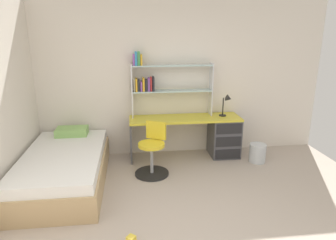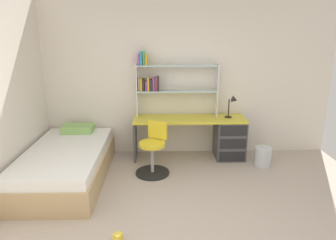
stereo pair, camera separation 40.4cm
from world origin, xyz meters
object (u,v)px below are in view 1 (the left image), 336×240
object	(u,v)px
swivel_chair	(152,154)
desk_lamp	(227,102)
toy_block_yellow_0	(131,240)
bookshelf_hutch	(160,81)
waste_bin	(258,153)
bed_platform	(64,168)
desk	(213,134)

from	to	relation	value
swivel_chair	desk_lamp	bearing A→B (deg)	23.46
swivel_chair	toy_block_yellow_0	bearing A→B (deg)	-102.23
bookshelf_hutch	waste_bin	size ratio (longest dim) A/B	4.42
toy_block_yellow_0	bed_platform	bearing A→B (deg)	123.34
desk_lamp	waste_bin	size ratio (longest dim) A/B	1.24
toy_block_yellow_0	waste_bin	bearing A→B (deg)	40.40
desk_lamp	waste_bin	world-z (taller)	desk_lamp
bookshelf_hutch	toy_block_yellow_0	xyz separation A→B (m)	(-0.54, -2.32, -1.29)
bookshelf_hutch	swivel_chair	xyz separation A→B (m)	(-0.20, -0.74, -1.01)
bookshelf_hutch	bed_platform	size ratio (longest dim) A/B	0.67
desk	bed_platform	distance (m)	2.50
desk	waste_bin	world-z (taller)	desk
bookshelf_hutch	desk_lamp	xyz separation A→B (m)	(1.13, -0.16, -0.36)
swivel_chair	desk	bearing A→B (deg)	28.08
swivel_chair	waste_bin	xyz separation A→B (m)	(1.78, 0.23, -0.16)
desk	swivel_chair	distance (m)	1.25
bed_platform	toy_block_yellow_0	distance (m)	1.71
waste_bin	swivel_chair	bearing A→B (deg)	-172.69
desk	bed_platform	xyz separation A→B (m)	(-2.38, -0.75, -0.16)
desk_lamp	waste_bin	distance (m)	1.00
swivel_chair	bed_platform	bearing A→B (deg)	-172.83
desk_lamp	swivel_chair	size ratio (longest dim) A/B	0.48
bed_platform	desk	bearing A→B (deg)	17.47
desk	waste_bin	xyz separation A→B (m)	(0.68, -0.36, -0.25)
swivel_chair	toy_block_yellow_0	distance (m)	1.64
swivel_chair	bed_platform	world-z (taller)	swivel_chair
desk	waste_bin	bearing A→B (deg)	-27.88
desk	swivel_chair	size ratio (longest dim) A/B	2.36
swivel_chair	toy_block_yellow_0	size ratio (longest dim) A/B	9.96
bookshelf_hutch	bed_platform	world-z (taller)	bookshelf_hutch
desk	waste_bin	size ratio (longest dim) A/B	6.08
desk	bookshelf_hutch	distance (m)	1.30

